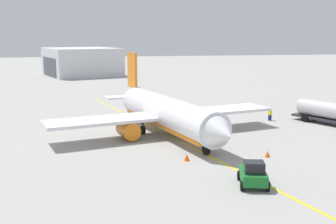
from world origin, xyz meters
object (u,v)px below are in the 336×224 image
(fuel_tanker, at_px, (328,112))
(safety_cone_wingtip, at_px, (187,157))
(pushback_tug, at_px, (253,174))
(refueling_worker, at_px, (270,115))
(airplane, at_px, (166,113))
(safety_cone_nose, at_px, (267,154))

(fuel_tanker, height_order, safety_cone_wingtip, fuel_tanker)
(pushback_tug, bearing_deg, refueling_worker, 153.01)
(fuel_tanker, distance_m, pushback_tug, 29.07)
(fuel_tanker, bearing_deg, pushback_tug, -42.79)
(safety_cone_wingtip, bearing_deg, refueling_worker, 136.14)
(airplane, bearing_deg, fuel_tanker, 95.10)
(airplane, distance_m, fuel_tanker, 23.62)
(pushback_tug, relative_size, safety_cone_nose, 6.18)
(refueling_worker, distance_m, safety_cone_wingtip, 24.05)
(fuel_tanker, distance_m, refueling_worker, 7.98)
(refueling_worker, bearing_deg, fuel_tanker, 60.26)
(airplane, distance_m, safety_cone_wingtip, 11.56)
(fuel_tanker, relative_size, pushback_tug, 2.58)
(airplane, relative_size, safety_cone_wingtip, 44.14)
(airplane, height_order, safety_cone_nose, airplane)
(airplane, bearing_deg, safety_cone_nose, 36.06)
(safety_cone_nose, bearing_deg, fuel_tanker, 132.26)
(pushback_tug, distance_m, safety_cone_nose, 8.99)
(fuel_tanker, height_order, safety_cone_nose, fuel_tanker)
(airplane, xyz_separation_m, safety_cone_nose, (11.59, 8.44, -2.42))
(fuel_tanker, distance_m, safety_cone_wingtip, 27.13)
(airplane, height_order, fuel_tanker, airplane)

